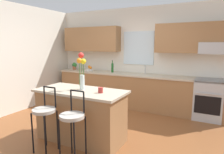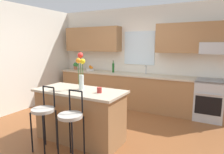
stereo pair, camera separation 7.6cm
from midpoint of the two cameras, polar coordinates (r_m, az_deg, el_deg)
name	(u,v)px [view 2 (the right image)]	position (r m, az deg, el deg)	size (l,w,h in m)	color
ground_plane	(102,130)	(4.15, -2.22, -14.95)	(14.00, 14.00, 0.00)	brown
wall_left	(24,58)	(5.74, -23.38, 5.01)	(0.12, 4.60, 2.70)	silver
back_wall_assembly	(140,51)	(5.58, 8.47, 7.23)	(5.60, 0.50, 2.70)	silver
counter_run	(135,91)	(5.46, 6.86, -3.87)	(4.56, 0.64, 0.92)	#996B42
sink_faucet	(146,69)	(5.41, 10.02, 2.33)	(0.02, 0.13, 0.23)	#B7BABC
oven_range	(209,100)	(5.09, 26.29, -5.85)	(0.60, 0.64, 0.92)	#B7BABC
kitchen_island	(80,115)	(3.67, -8.44, -10.61)	(1.60, 0.74, 0.92)	#996B42
bar_stool_near	(44,113)	(3.38, -18.34, -9.69)	(0.36, 0.36, 1.04)	black
bar_stool_middle	(71,119)	(3.02, -10.97, -11.68)	(0.36, 0.36, 1.04)	black
flower_vase	(81,70)	(3.52, -8.28, 2.13)	(0.16, 0.17, 0.65)	silver
mug_ceramic	(99,90)	(3.29, -2.98, -3.76)	(0.08, 0.08, 0.09)	#A52D28
fruit_bowl_oranges	(90,69)	(6.04, -5.87, 2.29)	(0.24, 0.24, 0.16)	silver
bottle_olive_oil	(113,68)	(5.63, 0.73, 2.71)	(0.06, 0.06, 0.34)	#1E5923
potted_plant_small	(76,66)	(6.35, -10.00, 3.24)	(0.18, 0.12, 0.22)	#9E5B3D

